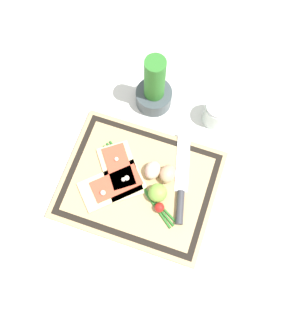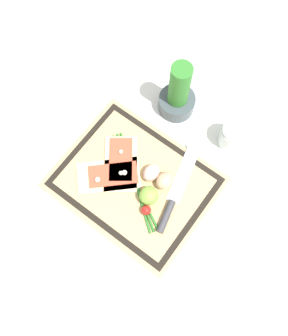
{
  "view_description": "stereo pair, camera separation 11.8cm",
  "coord_description": "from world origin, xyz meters",
  "px_view_note": "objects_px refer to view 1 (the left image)",
  "views": [
    {
      "loc": [
        0.12,
        -0.31,
        1.15
      ],
      "look_at": [
        0.0,
        0.05,
        0.04
      ],
      "focal_mm": 42.0,
      "sensor_mm": 36.0,
      "label": 1
    },
    {
      "loc": [
        0.23,
        -0.26,
        1.15
      ],
      "look_at": [
        0.0,
        0.05,
        0.04
      ],
      "focal_mm": 42.0,
      "sensor_mm": 36.0,
      "label": 2
    }
  ],
  "objects_px": {
    "pizza_slice_near": "(113,185)",
    "lime": "(158,193)",
    "herb_pot": "(154,89)",
    "pizza_slice_far": "(120,170)",
    "egg_pink": "(153,170)",
    "knife": "(181,192)",
    "sauce_jar": "(216,114)",
    "cherry_tomato_red": "(159,207)",
    "egg_brown": "(167,174)"
  },
  "relations": [
    {
      "from": "egg_brown",
      "to": "lime",
      "type": "xyz_separation_m",
      "value": [
        -0.01,
        -0.07,
        0.01
      ]
    },
    {
      "from": "egg_pink",
      "to": "lime",
      "type": "height_order",
      "value": "lime"
    },
    {
      "from": "egg_brown",
      "to": "cherry_tomato_red",
      "type": "relative_size",
      "value": 1.96
    },
    {
      "from": "lime",
      "to": "herb_pot",
      "type": "height_order",
      "value": "herb_pot"
    },
    {
      "from": "pizza_slice_far",
      "to": "knife",
      "type": "distance_m",
      "value": 0.2
    },
    {
      "from": "egg_brown",
      "to": "egg_pink",
      "type": "xyz_separation_m",
      "value": [
        -0.05,
        -0.0,
        0.0
      ]
    },
    {
      "from": "egg_brown",
      "to": "sauce_jar",
      "type": "height_order",
      "value": "sauce_jar"
    },
    {
      "from": "pizza_slice_far",
      "to": "knife",
      "type": "height_order",
      "value": "pizza_slice_far"
    },
    {
      "from": "lime",
      "to": "herb_pot",
      "type": "distance_m",
      "value": 0.33
    },
    {
      "from": "knife",
      "to": "egg_brown",
      "type": "distance_m",
      "value": 0.07
    },
    {
      "from": "sauce_jar",
      "to": "lime",
      "type": "bearing_deg",
      "value": -106.75
    },
    {
      "from": "egg_pink",
      "to": "sauce_jar",
      "type": "xyz_separation_m",
      "value": [
        0.13,
        0.24,
        -0.0
      ]
    },
    {
      "from": "pizza_slice_far",
      "to": "egg_pink",
      "type": "bearing_deg",
      "value": 15.12
    },
    {
      "from": "egg_brown",
      "to": "lime",
      "type": "height_order",
      "value": "lime"
    },
    {
      "from": "herb_pot",
      "to": "pizza_slice_near",
      "type": "bearing_deg",
      "value": -94.08
    },
    {
      "from": "herb_pot",
      "to": "sauce_jar",
      "type": "distance_m",
      "value": 0.21
    },
    {
      "from": "knife",
      "to": "egg_pink",
      "type": "relative_size",
      "value": 4.99
    },
    {
      "from": "pizza_slice_near",
      "to": "pizza_slice_far",
      "type": "xyz_separation_m",
      "value": [
        0.0,
        0.05,
        0.0
      ]
    },
    {
      "from": "cherry_tomato_red",
      "to": "pizza_slice_near",
      "type": "bearing_deg",
      "value": 171.9
    },
    {
      "from": "egg_brown",
      "to": "herb_pot",
      "type": "xyz_separation_m",
      "value": [
        -0.12,
        0.24,
        0.04
      ]
    },
    {
      "from": "sauce_jar",
      "to": "pizza_slice_near",
      "type": "bearing_deg",
      "value": -125.29
    },
    {
      "from": "knife",
      "to": "egg_pink",
      "type": "bearing_deg",
      "value": 161.21
    },
    {
      "from": "cherry_tomato_red",
      "to": "egg_pink",
      "type": "bearing_deg",
      "value": 118.48
    },
    {
      "from": "pizza_slice_far",
      "to": "lime",
      "type": "xyz_separation_m",
      "value": [
        0.13,
        -0.04,
        0.02
      ]
    },
    {
      "from": "egg_brown",
      "to": "sauce_jar",
      "type": "relative_size",
      "value": 0.66
    },
    {
      "from": "knife",
      "to": "herb_pot",
      "type": "bearing_deg",
      "value": 122.68
    },
    {
      "from": "cherry_tomato_red",
      "to": "knife",
      "type": "bearing_deg",
      "value": 55.28
    },
    {
      "from": "pizza_slice_near",
      "to": "herb_pot",
      "type": "height_order",
      "value": "herb_pot"
    },
    {
      "from": "pizza_slice_far",
      "to": "lime",
      "type": "distance_m",
      "value": 0.14
    },
    {
      "from": "pizza_slice_far",
      "to": "herb_pot",
      "type": "relative_size",
      "value": 0.91
    },
    {
      "from": "lime",
      "to": "sauce_jar",
      "type": "relative_size",
      "value": 0.64
    },
    {
      "from": "egg_pink",
      "to": "sauce_jar",
      "type": "height_order",
      "value": "sauce_jar"
    },
    {
      "from": "pizza_slice_near",
      "to": "lime",
      "type": "xyz_separation_m",
      "value": [
        0.14,
        0.02,
        0.02
      ]
    },
    {
      "from": "pizza_slice_far",
      "to": "sauce_jar",
      "type": "height_order",
      "value": "sauce_jar"
    },
    {
      "from": "pizza_slice_near",
      "to": "cherry_tomato_red",
      "type": "distance_m",
      "value": 0.16
    },
    {
      "from": "pizza_slice_near",
      "to": "lime",
      "type": "relative_size",
      "value": 3.68
    },
    {
      "from": "knife",
      "to": "egg_pink",
      "type": "height_order",
      "value": "egg_pink"
    },
    {
      "from": "egg_brown",
      "to": "sauce_jar",
      "type": "distance_m",
      "value": 0.26
    },
    {
      "from": "pizza_slice_near",
      "to": "cherry_tomato_red",
      "type": "height_order",
      "value": "cherry_tomato_red"
    },
    {
      "from": "pizza_slice_near",
      "to": "sauce_jar",
      "type": "relative_size",
      "value": 2.34
    },
    {
      "from": "pizza_slice_far",
      "to": "sauce_jar",
      "type": "bearing_deg",
      "value": 50.24
    },
    {
      "from": "pizza_slice_far",
      "to": "egg_pink",
      "type": "relative_size",
      "value": 3.5
    },
    {
      "from": "pizza_slice_far",
      "to": "herb_pot",
      "type": "height_order",
      "value": "herb_pot"
    },
    {
      "from": "pizza_slice_near",
      "to": "egg_pink",
      "type": "xyz_separation_m",
      "value": [
        0.1,
        0.08,
        0.02
      ]
    },
    {
      "from": "pizza_slice_far",
      "to": "egg_brown",
      "type": "bearing_deg",
      "value": 11.61
    },
    {
      "from": "knife",
      "to": "lime",
      "type": "xyz_separation_m",
      "value": [
        -0.06,
        -0.03,
        0.02
      ]
    },
    {
      "from": "lime",
      "to": "cherry_tomato_red",
      "type": "distance_m",
      "value": 0.04
    },
    {
      "from": "pizza_slice_near",
      "to": "cherry_tomato_red",
      "type": "bearing_deg",
      "value": -8.1
    },
    {
      "from": "pizza_slice_far",
      "to": "egg_pink",
      "type": "distance_m",
      "value": 0.1
    },
    {
      "from": "pizza_slice_far",
      "to": "egg_brown",
      "type": "xyz_separation_m",
      "value": [
        0.14,
        0.03,
        0.02
      ]
    }
  ]
}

